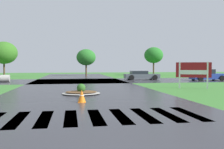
# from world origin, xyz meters

# --- Properties ---
(asphalt_roadway) EXTENTS (10.60, 80.00, 0.01)m
(asphalt_roadway) POSITION_xyz_m (0.00, 10.00, 0.00)
(asphalt_roadway) COLOR #2B2B30
(asphalt_roadway) RESTS_ON ground
(asphalt_cross_road) EXTENTS (90.00, 9.54, 0.01)m
(asphalt_cross_road) POSITION_xyz_m (0.00, 25.37, 0.00)
(asphalt_cross_road) COLOR #2B2B30
(asphalt_cross_road) RESTS_ON ground
(crosswalk_stripes) EXTENTS (7.65, 2.85, 0.01)m
(crosswalk_stripes) POSITION_xyz_m (0.00, 4.62, 0.00)
(crosswalk_stripes) COLOR white
(crosswalk_stripes) RESTS_ON ground
(estate_billboard) EXTENTS (2.42, 1.42, 2.15)m
(estate_billboard) POSITION_xyz_m (8.83, 14.23, 1.40)
(estate_billboard) COLOR white
(estate_billboard) RESTS_ON ground
(median_island) EXTENTS (2.46, 2.10, 0.68)m
(median_island) POSITION_xyz_m (-0.24, 11.74, 0.14)
(median_island) COLOR #9E9B93
(median_island) RESTS_ON ground
(car_dark_suv) EXTENTS (4.56, 2.10, 1.15)m
(car_dark_suv) POSITION_xyz_m (8.17, 26.93, 0.55)
(car_dark_suv) COLOR #4C545B
(car_dark_suv) RESTS_ON ground
(car_white_sedan) EXTENTS (4.09, 2.03, 1.39)m
(car_white_sedan) POSITION_xyz_m (15.61, 23.72, 0.64)
(car_white_sedan) COLOR navy
(car_white_sedan) RESTS_ON ground
(traffic_cone) EXTENTS (0.41, 0.41, 0.64)m
(traffic_cone) POSITION_xyz_m (-0.36, 8.16, 0.31)
(traffic_cone) COLOR orange
(traffic_cone) RESTS_ON ground
(background_treeline) EXTENTS (43.08, 5.30, 5.78)m
(background_treeline) POSITION_xyz_m (-7.81, 39.41, 3.61)
(background_treeline) COLOR #4C3823
(background_treeline) RESTS_ON ground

